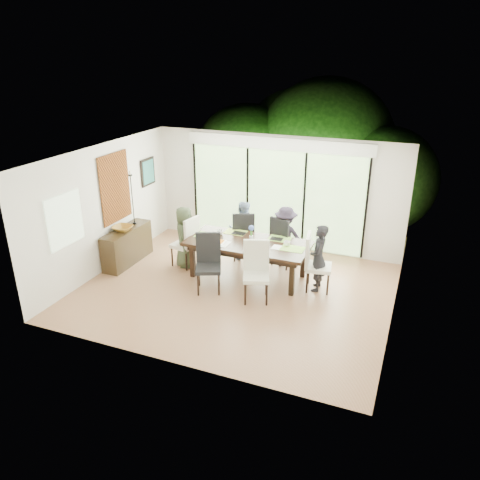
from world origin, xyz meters
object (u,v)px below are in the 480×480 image
at_px(person_right_end, 318,258).
at_px(laptop, 209,237).
at_px(sideboard, 127,246).
at_px(table_top, 248,243).
at_px(cup_a, 220,232).
at_px(chair_left_end, 184,241).
at_px(chair_far_left, 243,234).
at_px(person_far_left, 243,230).
at_px(cup_c, 287,244).
at_px(chair_near_left, 208,264).
at_px(cup_b, 253,242).
at_px(person_left_end, 185,237).
at_px(chair_right_end, 319,263).
at_px(chair_near_right, 256,273).
at_px(bowl, 123,228).
at_px(person_far_right, 285,237).
at_px(vase, 251,239).
at_px(chair_far_right, 285,241).

xyz_separation_m(person_right_end, laptop, (-2.33, -0.10, 0.13)).
bearing_deg(sideboard, table_top, 7.05).
height_order(cup_a, sideboard, cup_a).
height_order(chair_left_end, chair_far_left, same).
distance_m(person_far_left, cup_c, 1.46).
distance_m(table_top, chair_near_left, 1.02).
bearing_deg(cup_b, person_left_end, 176.49).
relative_size(chair_right_end, sideboard, 0.82).
bearing_deg(person_right_end, chair_near_left, -72.26).
xyz_separation_m(chair_near_right, person_far_left, (-0.95, 1.70, 0.10)).
xyz_separation_m(chair_left_end, person_far_left, (1.05, 0.83, 0.10)).
distance_m(person_left_end, bowl, 1.37).
height_order(chair_far_left, cup_b, chair_far_left).
bearing_deg(person_far_left, cup_b, 112.34).
distance_m(chair_near_right, sideboard, 3.31).
xyz_separation_m(chair_far_left, person_left_end, (-1.03, -0.85, 0.10)).
bearing_deg(bowl, laptop, 10.12).
bearing_deg(chair_right_end, person_right_end, 80.57).
bearing_deg(person_right_end, person_far_right, -137.73).
bearing_deg(person_right_end, cup_b, -91.68).
height_order(table_top, sideboard, sideboard).
bearing_deg(vase, chair_far_right, 57.99).
xyz_separation_m(table_top, person_far_left, (-0.45, 0.83, -0.08)).
bearing_deg(vase, bowl, -170.09).
bearing_deg(chair_left_end, person_far_left, 139.49).
xyz_separation_m(person_far_right, cup_a, (-1.25, -0.68, 0.16)).
xyz_separation_m(person_far_left, vase, (0.50, -0.78, 0.17)).
distance_m(chair_far_right, bowl, 3.57).
height_order(person_left_end, sideboard, person_left_end).
distance_m(table_top, laptop, 0.86).
bearing_deg(cup_c, vase, -176.19).
bearing_deg(person_left_end, sideboard, 91.97).
distance_m(person_left_end, cup_a, 0.81).
height_order(chair_far_left, cup_c, chair_far_left).
distance_m(chair_far_left, bowl, 2.67).
bearing_deg(chair_left_end, cup_a, 111.78).
distance_m(table_top, cup_c, 0.81).
xyz_separation_m(chair_far_left, vase, (0.50, -0.80, 0.28)).
height_order(chair_left_end, cup_a, chair_left_end).
bearing_deg(person_far_left, table_top, 107.98).
height_order(person_far_right, cup_a, person_far_right).
xyz_separation_m(chair_right_end, person_right_end, (-0.02, 0.00, 0.10)).
relative_size(chair_right_end, person_far_right, 0.85).
bearing_deg(chair_right_end, chair_near_right, 121.59).
xyz_separation_m(person_left_end, person_right_end, (2.96, 0.00, 0.00)).
height_order(person_far_left, laptop, person_far_left).
distance_m(person_far_left, cup_b, 1.12).
relative_size(person_far_left, person_far_right, 1.00).
bearing_deg(chair_left_end, bowl, -59.61).
height_order(chair_near_left, person_left_end, person_left_end).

